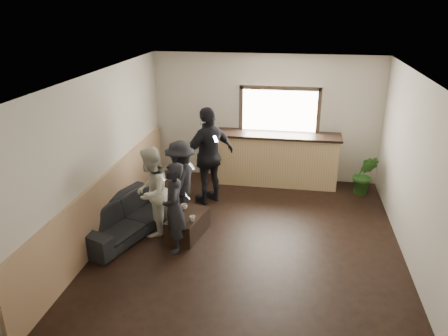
% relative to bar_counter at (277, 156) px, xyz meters
% --- Properties ---
extents(ground, '(5.00, 6.00, 0.01)m').
position_rel_bar_counter_xyz_m(ground, '(-0.30, -2.70, -0.64)').
color(ground, black).
extents(room_shell, '(5.01, 6.01, 2.80)m').
position_rel_bar_counter_xyz_m(room_shell, '(-1.04, -2.70, 0.83)').
color(room_shell, silver).
rests_on(room_shell, ground).
extents(bar_counter, '(2.70, 0.68, 2.13)m').
position_rel_bar_counter_xyz_m(bar_counter, '(0.00, 0.00, 0.00)').
color(bar_counter, tan).
rests_on(bar_counter, ground).
extents(sofa, '(1.46, 2.24, 0.61)m').
position_rel_bar_counter_xyz_m(sofa, '(-2.45, -2.67, -0.34)').
color(sofa, black).
rests_on(sofa, ground).
extents(coffee_table, '(0.64, 0.94, 0.38)m').
position_rel_bar_counter_xyz_m(coffee_table, '(-1.38, -2.61, -0.45)').
color(coffee_table, black).
rests_on(coffee_table, ground).
extents(cup_a, '(0.14, 0.14, 0.09)m').
position_rel_bar_counter_xyz_m(cup_a, '(-1.50, -2.39, -0.21)').
color(cup_a, silver).
rests_on(cup_a, coffee_table).
extents(cup_b, '(0.14, 0.14, 0.09)m').
position_rel_bar_counter_xyz_m(cup_b, '(-1.25, -2.80, -0.21)').
color(cup_b, silver).
rests_on(cup_b, coffee_table).
extents(potted_plant, '(0.54, 0.46, 0.89)m').
position_rel_bar_counter_xyz_m(potted_plant, '(1.85, -0.34, -0.20)').
color(potted_plant, '#2D6623').
rests_on(potted_plant, ground).
extents(person_a, '(0.52, 0.63, 1.51)m').
position_rel_bar_counter_xyz_m(person_a, '(-1.47, -3.10, 0.12)').
color(person_a, black).
rests_on(person_a, ground).
extents(person_b, '(0.61, 0.77, 1.58)m').
position_rel_bar_counter_xyz_m(person_b, '(-2.00, -2.64, 0.15)').
color(person_b, beige).
rests_on(person_b, ground).
extents(person_c, '(0.62, 1.01, 1.51)m').
position_rel_bar_counter_xyz_m(person_c, '(-1.65, -2.01, 0.12)').
color(person_c, black).
rests_on(person_c, ground).
extents(person_d, '(1.13, 1.17, 1.96)m').
position_rel_bar_counter_xyz_m(person_d, '(-1.28, -1.19, 0.34)').
color(person_d, black).
rests_on(person_d, ground).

